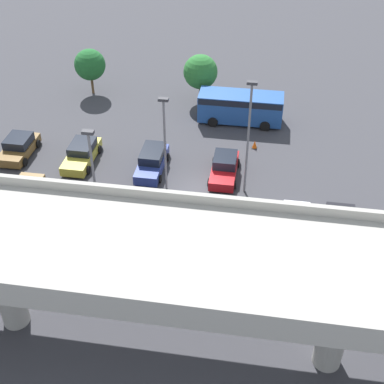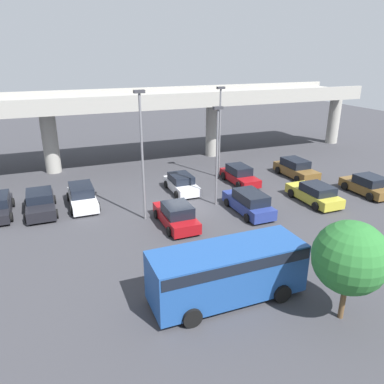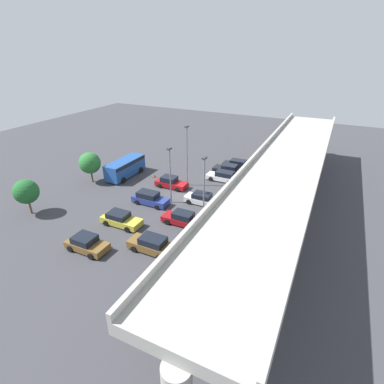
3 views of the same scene
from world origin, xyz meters
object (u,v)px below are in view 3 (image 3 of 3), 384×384
parked_car_0 (237,164)px  lamp_post_by_overpass (204,187)px  parked_car_5 (150,198)px  tree_front_left (90,163)px  parked_car_8 (152,244)px  lamp_post_mid_lot (187,152)px  parked_car_7 (121,219)px  parked_car_3 (171,183)px  shuttle_bus (125,167)px  parked_car_9 (87,244)px  parked_car_1 (228,169)px  parked_car_2 (223,176)px  lamp_post_near_aisle (170,171)px  parked_car_6 (182,219)px  tree_front_centre (26,192)px  parked_car_4 (201,199)px  traffic_cone (154,175)px

parked_car_0 → lamp_post_by_overpass: bearing=96.4°
parked_car_5 → tree_front_left: 12.10m
parked_car_8 → lamp_post_mid_lot: size_ratio=0.55×
parked_car_0 → parked_car_5: (17.02, -6.25, 0.07)m
parked_car_7 → lamp_post_by_overpass: (-4.17, 8.54, 4.10)m
parked_car_3 → shuttle_bus: shuttle_bus is taller
parked_car_0 → parked_car_9: parked_car_9 is taller
parked_car_1 → parked_car_2: parked_car_1 is taller
lamp_post_near_aisle → lamp_post_by_overpass: (3.16, 6.07, 0.40)m
parked_car_0 → parked_car_6: size_ratio=1.00×
parked_car_2 → parked_car_9: (22.21, -6.24, -0.00)m
parked_car_0 → lamp_post_by_overpass: lamp_post_by_overpass is taller
parked_car_9 → parked_car_8: bearing=24.2°
lamp_post_mid_lot → tree_front_centre: 20.95m
parked_car_4 → parked_car_7: bearing=54.9°
lamp_post_mid_lot → tree_front_left: size_ratio=1.91×
parked_car_4 → parked_car_8: size_ratio=0.90×
parked_car_7 → lamp_post_near_aisle: 8.57m
traffic_cone → parked_car_9: bearing=12.1°
lamp_post_near_aisle → lamp_post_by_overpass: 6.85m
parked_car_0 → traffic_cone: 14.09m
tree_front_centre → parked_car_2: bearing=137.9°
parked_car_1 → parked_car_6: 16.69m
parked_car_8 → traffic_cone: size_ratio=6.93×
parked_car_8 → shuttle_bus: size_ratio=0.66×
parked_car_9 → traffic_cone: parked_car_9 is taller
shuttle_bus → tree_front_left: bearing=141.8°
parked_car_5 → parked_car_9: bearing=-91.6°
parked_car_6 → parked_car_8: bearing=86.4°
parked_car_0 → parked_car_6: bearing=89.5°
tree_front_left → parked_car_2: bearing=117.2°
tree_front_left → traffic_cone: 9.68m
parked_car_3 → shuttle_bus: size_ratio=0.64×
parked_car_6 → lamp_post_mid_lot: (-9.91, -4.36, 4.40)m
parked_car_2 → parked_car_6: bearing=90.7°
lamp_post_by_overpass → tree_front_centre: bearing=-71.0°
lamp_post_near_aisle → tree_front_centre: size_ratio=1.68×
parked_car_8 → shuttle_bus: shuttle_bus is taller
parked_car_2 → traffic_cone: size_ratio=6.80×
parked_car_5 → lamp_post_near_aisle: 4.57m
parked_car_3 → lamp_post_near_aisle: bearing=-60.1°
parked_car_5 → tree_front_centre: 14.71m
parked_car_0 → traffic_cone: parked_car_0 is taller
parked_car_0 → tree_front_left: size_ratio=1.01×
parked_car_2 → parked_car_4: size_ratio=1.10×
shuttle_bus → parked_car_9: bearing=-154.5°
parked_car_9 → tree_front_left: size_ratio=0.95×
parked_car_5 → traffic_cone: 8.85m
parked_car_3 → parked_car_8: bearing=-67.5°
parked_car_0 → parked_car_7: parked_car_7 is taller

